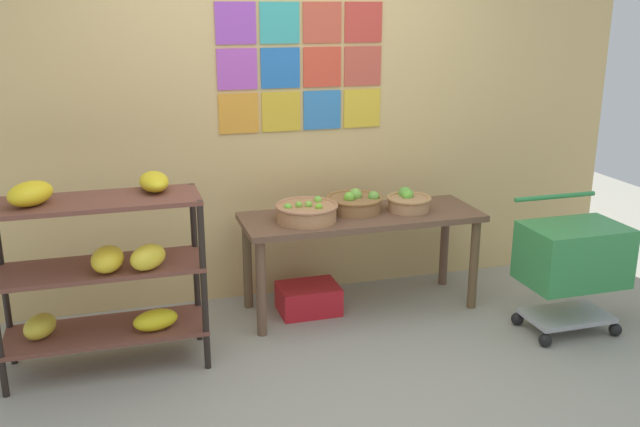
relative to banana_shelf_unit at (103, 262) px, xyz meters
The scene contains 9 objects.
ground 1.54m from the banana_shelf_unit, 31.81° to the right, with size 9.03×9.03×0.00m, color gray.
back_wall_with_art 1.60m from the banana_shelf_unit, 34.12° to the left, with size 5.00×0.07×2.63m.
banana_shelf_unit is the anchor object (origin of this frame).
display_table 1.65m from the banana_shelf_unit, 12.83° to the left, with size 1.56×0.56×0.65m.
fruit_basket_right 1.97m from the banana_shelf_unit, 10.57° to the left, with size 0.30×0.30×0.14m.
fruit_basket_back_left 1.27m from the banana_shelf_unit, 14.67° to the left, with size 0.40×0.40×0.14m.
fruit_basket_left 1.66m from the banana_shelf_unit, 15.59° to the left, with size 0.37×0.37×0.15m.
produce_crate_under_table 1.43m from the banana_shelf_unit, 17.49° to the left, with size 0.39×0.30×0.19m, color red.
shopping_cart 2.75m from the banana_shelf_unit, ahead, with size 0.59×0.45×0.82m.
Camera 1 is at (-1.07, -2.98, 1.95)m, focal length 39.25 mm.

